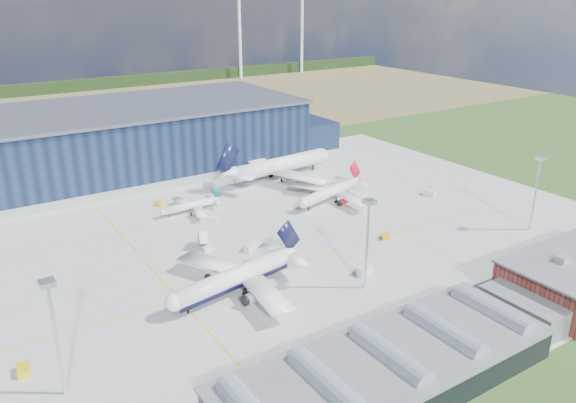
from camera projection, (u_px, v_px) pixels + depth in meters
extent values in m
plane|color=#28501E|center=(266.00, 253.00, 155.02)|extent=(600.00, 600.00, 0.00)
cube|color=#ACACA7|center=(248.00, 240.00, 162.85)|extent=(220.00, 160.00, 0.06)
cube|color=yellow|center=(286.00, 266.00, 147.15)|extent=(180.00, 0.40, 0.02)
cube|color=yellow|center=(211.00, 213.00, 182.43)|extent=(180.00, 0.40, 0.02)
cube|color=yellow|center=(149.00, 266.00, 147.53)|extent=(0.40, 120.00, 0.02)
cube|color=yellow|center=(355.00, 212.00, 183.24)|extent=(0.40, 120.00, 0.02)
cube|color=olive|center=(72.00, 114.00, 327.49)|extent=(600.00, 220.00, 0.01)
cube|color=black|center=(44.00, 88.00, 388.79)|extent=(600.00, 8.00, 8.00)
cylinder|color=white|center=(240.00, 34.00, 446.48)|extent=(2.40, 2.40, 70.00)
cylinder|color=white|center=(302.00, 31.00, 477.08)|extent=(2.40, 2.40, 70.00)
cube|color=black|center=(144.00, 137.00, 225.07)|extent=(120.00, 60.00, 25.00)
cube|color=#8F969C|center=(146.00, 163.00, 228.93)|extent=(121.00, 61.00, 3.20)
cube|color=#4C5160|center=(141.00, 105.00, 220.47)|extent=(122.00, 62.00, 1.20)
cube|color=black|center=(299.00, 132.00, 260.17)|extent=(24.00, 30.00, 12.00)
cube|color=black|center=(548.00, 261.00, 143.75)|extent=(44.00, 0.40, 1.40)
cube|color=black|center=(550.00, 248.00, 142.51)|extent=(44.00, 0.40, 1.40)
cube|color=beige|center=(563.00, 259.00, 128.93)|extent=(3.20, 2.60, 1.60)
cube|color=black|center=(388.00, 372.00, 101.82)|extent=(65.00, 22.00, 6.00)
cube|color=slate|center=(390.00, 358.00, 100.69)|extent=(66.00, 23.00, 0.50)
cube|color=slate|center=(525.00, 308.00, 122.22)|extent=(10.00, 18.00, 6.00)
cylinder|color=#8797A7|center=(327.00, 385.00, 93.48)|extent=(4.40, 18.00, 4.40)
cylinder|color=#8797A7|center=(390.00, 357.00, 100.62)|extent=(4.40, 18.00, 4.40)
cylinder|color=#8797A7|center=(444.00, 332.00, 107.76)|extent=(4.40, 18.00, 4.40)
cylinder|color=#8797A7|center=(491.00, 311.00, 114.90)|extent=(4.40, 18.00, 4.40)
cylinder|color=silver|center=(57.00, 342.00, 97.01)|extent=(0.70, 0.70, 22.00)
cube|color=silver|center=(47.00, 283.00, 92.94)|extent=(2.60, 2.60, 1.00)
cylinder|color=silver|center=(367.00, 247.00, 132.71)|extent=(0.70, 0.70, 22.00)
cube|color=silver|center=(369.00, 202.00, 128.64)|extent=(2.60, 2.60, 1.00)
cylinder|color=silver|center=(535.00, 196.00, 165.86)|extent=(0.70, 0.70, 22.00)
cube|color=silver|center=(541.00, 158.00, 161.79)|extent=(2.60, 2.60, 1.00)
cube|color=gold|center=(23.00, 370.00, 105.92)|extent=(2.58, 3.86, 1.52)
cube|color=gold|center=(385.00, 237.00, 163.15)|extent=(3.55, 3.78, 1.36)
cube|color=silver|center=(252.00, 246.00, 156.20)|extent=(5.46, 3.76, 2.19)
cube|color=silver|center=(233.00, 270.00, 144.14)|extent=(2.81, 3.46, 1.30)
cube|color=silver|center=(429.00, 193.00, 197.38)|extent=(3.28, 4.75, 1.99)
cube|color=gold|center=(159.00, 204.00, 188.53)|extent=(3.10, 3.72, 1.39)
cube|color=silver|center=(215.00, 219.00, 176.08)|extent=(3.01, 3.14, 1.14)
cube|color=silver|center=(364.00, 270.00, 143.02)|extent=(5.02, 3.42, 2.20)
cube|color=silver|center=(203.00, 241.00, 157.56)|extent=(3.85, 6.04, 3.60)
imported|color=#99999E|center=(539.00, 270.00, 144.24)|extent=(3.58, 2.30, 1.13)
imported|color=#99999E|center=(533.00, 272.00, 143.05)|extent=(4.08, 1.55, 1.33)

